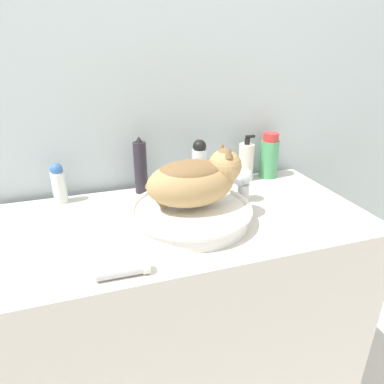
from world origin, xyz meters
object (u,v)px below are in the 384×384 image
faucet (241,182)px  soap_pump_bottle (246,161)px  cat (195,179)px  lotion_bottle_white (199,163)px  mouthwash_bottle (269,156)px  deodorant_stick (59,183)px  cream_tube (124,270)px  hairspray_can_black (141,167)px

faucet → soap_pump_bottle: (0.11, 0.20, -0.00)m
cat → soap_pump_bottle: bearing=44.2°
lotion_bottle_white → soap_pump_bottle: 0.20m
soap_pump_bottle → mouthwash_bottle: (0.11, 0.00, 0.01)m
deodorant_stick → mouthwash_bottle: 0.83m
cream_tube → faucet: bearing=33.4°
cat → hairspray_can_black: (-0.12, 0.28, -0.04)m
lotion_bottle_white → hairspray_can_black: size_ratio=0.86×
hairspray_can_black → mouthwash_bottle: (0.54, 0.00, -0.01)m
cream_tube → mouthwash_bottle: bearing=36.3°
lotion_bottle_white → mouthwash_bottle: bearing=0.0°
cat → soap_pump_bottle: (0.31, 0.28, -0.07)m
faucet → lotion_bottle_white: bearing=-87.0°
lotion_bottle_white → mouthwash_bottle: 0.31m
faucet → hairspray_can_black: 0.38m
cat → hairspray_can_black: cat is taller
deodorant_stick → hairspray_can_black: 0.29m
hairspray_can_black → deodorant_stick: bearing=-180.0°
cat → soap_pump_bottle: 0.43m
lotion_bottle_white → deodorant_stick: (-0.52, -0.00, -0.02)m
lotion_bottle_white → mouthwash_bottle: mouthwash_bottle is taller
lotion_bottle_white → cream_tube: (-0.37, -0.50, -0.08)m
soap_pump_bottle → cream_tube: soap_pump_bottle is taller
deodorant_stick → cream_tube: bearing=-72.5°
lotion_bottle_white → cream_tube: size_ratio=1.43×
hairspray_can_black → mouthwash_bottle: size_ratio=1.15×
cat → mouthwash_bottle: (0.42, 0.28, -0.05)m
mouthwash_bottle → faucet: bearing=-138.2°
lotion_bottle_white → cream_tube: bearing=-126.4°
hairspray_can_black → mouthwash_bottle: bearing=0.0°
soap_pump_bottle → cream_tube: size_ratio=1.44×
deodorant_stick → mouthwash_bottle: mouthwash_bottle is taller
soap_pump_bottle → mouthwash_bottle: size_ratio=0.99×
deodorant_stick → soap_pump_bottle: soap_pump_bottle is taller
cat → mouthwash_bottle: cat is taller
lotion_bottle_white → deodorant_stick: 0.52m
cat → mouthwash_bottle: 0.51m
deodorant_stick → soap_pump_bottle: bearing=0.0°
deodorant_stick → cream_tube: size_ratio=1.12×
faucet → mouthwash_bottle: size_ratio=0.81×
cat → deodorant_stick: bearing=148.3°
deodorant_stick → hairspray_can_black: bearing=0.0°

